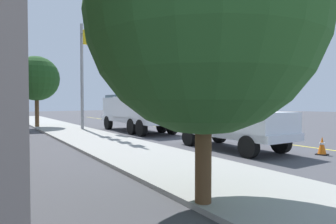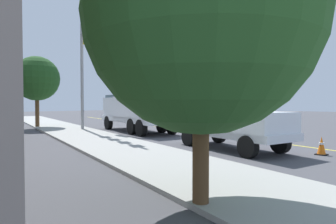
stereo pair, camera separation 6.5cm
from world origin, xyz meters
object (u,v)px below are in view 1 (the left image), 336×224
object	(u,v)px
passing_minivan	(162,114)
traffic_cone_mid_front	(195,130)
service_pickup_truck	(232,124)
traffic_cone_mid_rear	(142,122)
traffic_signal_mast	(91,49)
utility_bucket_truck	(136,109)
traffic_cone_leading	(322,146)

from	to	relation	value
passing_minivan	traffic_cone_mid_front	xyz separation A→B (m)	(-10.48, 6.83, -0.55)
service_pickup_truck	traffic_cone_mid_rear	bearing A→B (deg)	-20.78
traffic_signal_mast	utility_bucket_truck	bearing A→B (deg)	-116.03
traffic_cone_leading	traffic_cone_mid_rear	world-z (taller)	traffic_cone_mid_rear
service_pickup_truck	traffic_cone_mid_front	bearing A→B (deg)	-30.65
service_pickup_truck	traffic_signal_mast	world-z (taller)	traffic_signal_mast
utility_bucket_truck	traffic_signal_mast	size ratio (longest dim) A/B	1.08
traffic_cone_leading	traffic_cone_mid_front	size ratio (longest dim) A/B	0.85
passing_minivan	traffic_cone_mid_rear	size ratio (longest dim) A/B	6.14
utility_bucket_truck	traffic_cone_leading	xyz separation A→B (m)	(-12.64, 0.50, -1.26)
utility_bucket_truck	passing_minivan	xyz separation A→B (m)	(5.49, -7.55, -0.65)
service_pickup_truck	traffic_cone_leading	size ratio (longest dim) A/B	8.14
service_pickup_truck	passing_minivan	bearing A→B (deg)	-32.38
traffic_cone_mid_front	traffic_cone_mid_rear	size ratio (longest dim) A/B	1.04
service_pickup_truck	traffic_cone_mid_rear	world-z (taller)	service_pickup_truck
utility_bucket_truck	passing_minivan	distance (m)	9.36
service_pickup_truck	utility_bucket_truck	bearing A→B (deg)	-11.38
traffic_cone_leading	traffic_signal_mast	size ratio (longest dim) A/B	0.09
service_pickup_truck	passing_minivan	world-z (taller)	service_pickup_truck
traffic_cone_mid_rear	traffic_signal_mast	xyz separation A→B (m)	(-1.39, 5.54, 5.33)
traffic_cone_mid_front	traffic_cone_leading	bearing A→B (deg)	170.96
traffic_cone_leading	traffic_signal_mast	bearing A→B (deg)	9.39
traffic_cone_leading	traffic_cone_mid_front	world-z (taller)	traffic_cone_mid_front
traffic_cone_mid_front	traffic_signal_mast	bearing A→B (deg)	29.05
utility_bucket_truck	passing_minivan	size ratio (longest dim) A/B	1.68
traffic_cone_mid_front	passing_minivan	bearing A→B (deg)	-33.09
service_pickup_truck	traffic_cone_mid_front	xyz separation A→B (m)	(4.41, -2.61, -0.70)
traffic_cone_mid_rear	passing_minivan	bearing A→B (deg)	-60.53
utility_bucket_truck	traffic_cone_mid_front	bearing A→B (deg)	-171.78
traffic_cone_mid_rear	traffic_signal_mast	world-z (taller)	traffic_signal_mast
passing_minivan	traffic_signal_mast	bearing A→B (deg)	111.67
utility_bucket_truck	traffic_signal_mast	xyz separation A→B (m)	(1.38, 2.82, 4.11)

